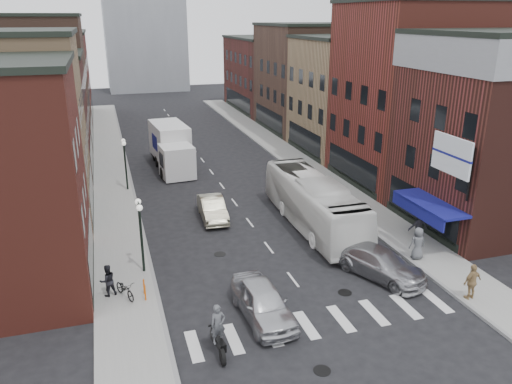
# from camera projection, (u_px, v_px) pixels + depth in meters

# --- Properties ---
(ground) EXTENTS (160.00, 160.00, 0.00)m
(ground) POSITION_uv_depth(u_px,v_px,m) (300.00, 289.00, 25.27)
(ground) COLOR black
(ground) RESTS_ON ground
(sidewalk_left) EXTENTS (3.00, 74.00, 0.15)m
(sidewalk_left) POSITION_uv_depth(u_px,v_px,m) (112.00, 176.00, 42.69)
(sidewalk_left) COLOR gray
(sidewalk_left) RESTS_ON ground
(sidewalk_right) EXTENTS (3.00, 74.00, 0.15)m
(sidewalk_right) POSITION_uv_depth(u_px,v_px,m) (297.00, 160.00, 47.42)
(sidewalk_right) COLOR gray
(sidewalk_right) RESTS_ON ground
(curb_left) EXTENTS (0.20, 74.00, 0.16)m
(curb_left) POSITION_uv_depth(u_px,v_px,m) (130.00, 176.00, 43.14)
(curb_left) COLOR gray
(curb_left) RESTS_ON ground
(curb_right) EXTENTS (0.20, 74.00, 0.16)m
(curb_right) POSITION_uv_depth(u_px,v_px,m) (282.00, 162.00, 47.03)
(curb_right) COLOR gray
(curb_right) RESTS_ON ground
(crosswalk_stripes) EXTENTS (12.00, 2.20, 0.01)m
(crosswalk_stripes) POSITION_uv_depth(u_px,v_px,m) (325.00, 322.00, 22.57)
(crosswalk_stripes) COLOR silver
(crosswalk_stripes) RESTS_ON ground
(bldg_left_mid_a) EXTENTS (10.30, 10.20, 12.30)m
(bldg_left_mid_a) POSITION_uv_depth(u_px,v_px,m) (1.00, 131.00, 31.65)
(bldg_left_mid_a) COLOR #9E7C57
(bldg_left_mid_a) RESTS_ON ground
(bldg_left_mid_b) EXTENTS (10.30, 10.20, 10.30)m
(bldg_left_mid_b) POSITION_uv_depth(u_px,v_px,m) (23.00, 118.00, 40.99)
(bldg_left_mid_b) COLOR #421D17
(bldg_left_mid_b) RESTS_ON ground
(bldg_left_far_a) EXTENTS (10.30, 12.20, 13.30)m
(bldg_left_far_a) POSITION_uv_depth(u_px,v_px,m) (35.00, 83.00, 50.40)
(bldg_left_far_a) COLOR #482F24
(bldg_left_far_a) RESTS_ON ground
(bldg_left_far_b) EXTENTS (10.30, 16.20, 11.30)m
(bldg_left_far_b) POSITION_uv_depth(u_px,v_px,m) (47.00, 77.00, 63.34)
(bldg_left_far_b) COLOR maroon
(bldg_left_far_b) RESTS_ON ground
(bldg_right_corner) EXTENTS (10.30, 9.20, 12.30)m
(bldg_right_corner) POSITION_uv_depth(u_px,v_px,m) (497.00, 132.00, 31.44)
(bldg_right_corner) COLOR #421D17
(bldg_right_corner) RESTS_ON ground
(bldg_right_mid_a) EXTENTS (10.30, 10.20, 14.30)m
(bldg_right_mid_a) POSITION_uv_depth(u_px,v_px,m) (412.00, 94.00, 39.66)
(bldg_right_mid_a) COLOR maroon
(bldg_right_mid_a) RESTS_ON ground
(bldg_right_mid_b) EXTENTS (10.30, 10.20, 11.30)m
(bldg_right_mid_b) POSITION_uv_depth(u_px,v_px,m) (352.00, 95.00, 49.17)
(bldg_right_mid_b) COLOR #9E7C57
(bldg_right_mid_b) RESTS_ON ground
(bldg_right_far_a) EXTENTS (10.30, 12.20, 12.30)m
(bldg_right_far_a) POSITION_uv_depth(u_px,v_px,m) (309.00, 78.00, 58.91)
(bldg_right_far_a) COLOR #482F24
(bldg_right_far_a) RESTS_ON ground
(bldg_right_far_b) EXTENTS (10.30, 16.20, 10.30)m
(bldg_right_far_b) POSITION_uv_depth(u_px,v_px,m) (271.00, 74.00, 71.85)
(bldg_right_far_b) COLOR #421D17
(bldg_right_far_b) RESTS_ON ground
(awning_blue) EXTENTS (1.80, 5.00, 0.78)m
(awning_blue) POSITION_uv_depth(u_px,v_px,m) (427.00, 205.00, 29.13)
(awning_blue) COLOR navy
(awning_blue) RESTS_ON ground
(billboard_sign) EXTENTS (1.52, 3.00, 3.70)m
(billboard_sign) POSITION_uv_depth(u_px,v_px,m) (453.00, 156.00, 26.06)
(billboard_sign) COLOR black
(billboard_sign) RESTS_ON ground
(streetlamp_near) EXTENTS (0.32, 1.22, 4.11)m
(streetlamp_near) POSITION_uv_depth(u_px,v_px,m) (140.00, 223.00, 25.84)
(streetlamp_near) COLOR black
(streetlamp_near) RESTS_ON ground
(streetlamp_far) EXTENTS (0.32, 1.22, 4.11)m
(streetlamp_far) POSITION_uv_depth(u_px,v_px,m) (125.00, 155.00, 38.45)
(streetlamp_far) COLOR black
(streetlamp_far) RESTS_ON ground
(bike_rack) EXTENTS (0.08, 0.68, 0.80)m
(bike_rack) POSITION_uv_depth(u_px,v_px,m) (145.00, 290.00, 24.15)
(bike_rack) COLOR #D8590C
(bike_rack) RESTS_ON sidewalk_left
(box_truck) EXTENTS (3.19, 9.06, 3.86)m
(box_truck) POSITION_uv_depth(u_px,v_px,m) (172.00, 148.00, 44.54)
(box_truck) COLOR silver
(box_truck) RESTS_ON ground
(motorcycle_rider) EXTENTS (0.67, 2.24, 2.28)m
(motorcycle_rider) POSITION_uv_depth(u_px,v_px,m) (218.00, 331.00, 20.09)
(motorcycle_rider) COLOR black
(motorcycle_rider) RESTS_ON ground
(transit_bus) EXTENTS (2.93, 11.88, 3.30)m
(transit_bus) POSITION_uv_depth(u_px,v_px,m) (313.00, 202.00, 32.30)
(transit_bus) COLOR white
(transit_bus) RESTS_ON ground
(sedan_left_near) EXTENTS (2.21, 4.91, 1.64)m
(sedan_left_near) POSITION_uv_depth(u_px,v_px,m) (263.00, 302.00, 22.61)
(sedan_left_near) COLOR silver
(sedan_left_near) RESTS_ON ground
(sedan_left_far) EXTENTS (1.79, 4.56, 1.48)m
(sedan_left_far) POSITION_uv_depth(u_px,v_px,m) (212.00, 209.00, 33.78)
(sedan_left_far) COLOR beige
(sedan_left_far) RESTS_ON ground
(curb_car) EXTENTS (4.07, 5.62, 1.51)m
(curb_car) POSITION_uv_depth(u_px,v_px,m) (380.00, 263.00, 26.27)
(curb_car) COLOR #A7A7AC
(curb_car) RESTS_ON ground
(parked_bicycle) EXTENTS (1.24, 1.77, 0.88)m
(parked_bicycle) POSITION_uv_depth(u_px,v_px,m) (125.00, 289.00, 24.13)
(parked_bicycle) COLOR black
(parked_bicycle) RESTS_ON sidewalk_left
(ped_left_solo) EXTENTS (0.89, 0.68, 1.63)m
(ped_left_solo) POSITION_uv_depth(u_px,v_px,m) (108.00, 281.00, 24.15)
(ped_left_solo) COLOR black
(ped_left_solo) RESTS_ON sidewalk_left
(ped_right_a) EXTENTS (1.28, 0.74, 1.89)m
(ped_right_a) POSITION_uv_depth(u_px,v_px,m) (418.00, 225.00, 30.16)
(ped_right_a) COLOR black
(ped_right_a) RESTS_ON sidewalk_right
(ped_right_b) EXTENTS (1.14, 0.69, 1.82)m
(ped_right_b) POSITION_uv_depth(u_px,v_px,m) (472.00, 282.00, 23.86)
(ped_right_b) COLOR #9D7D4F
(ped_right_b) RESTS_ON sidewalk_right
(ped_right_c) EXTENTS (0.96, 0.67, 1.87)m
(ped_right_c) POSITION_uv_depth(u_px,v_px,m) (418.00, 243.00, 27.82)
(ped_right_c) COLOR #585B5F
(ped_right_c) RESTS_ON sidewalk_right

